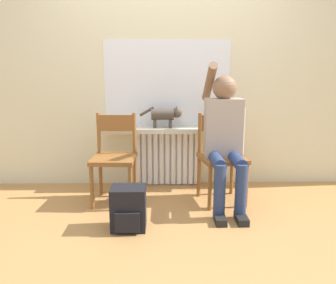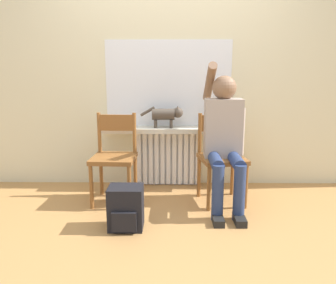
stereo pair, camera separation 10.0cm
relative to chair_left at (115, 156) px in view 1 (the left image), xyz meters
The scene contains 10 objects.
ground_plane 0.96m from the chair_left, 53.09° to the right, with size 12.00×12.00×0.00m, color #B27F47.
wall_with_window 1.17m from the chair_left, 47.16° to the left, with size 7.00×0.06×2.70m.
radiator 0.71m from the chair_left, 42.79° to the left, with size 0.71×0.08×0.61m.
windowsill 0.67m from the chair_left, 37.64° to the left, with size 1.39×0.25×0.05m.
window_glass 0.98m from the chair_left, 45.28° to the left, with size 1.33×0.01×0.90m.
chair_left is the anchor object (origin of this frame).
chair_right 1.02m from the chair_left, ahead, with size 0.46×0.46×0.85m.
person 1.05m from the chair_left, ahead, with size 0.36×0.96×1.32m.
cat 0.71m from the chair_left, 37.06° to the left, with size 0.45×0.12×0.23m.
backpack 0.67m from the chair_left, 72.71° to the right, with size 0.27×0.24×0.35m.
Camera 1 is at (-0.06, -2.34, 1.23)m, focal length 35.00 mm.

